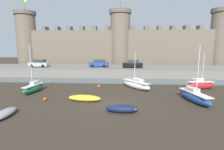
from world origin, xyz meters
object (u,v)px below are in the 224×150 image
(sailboat_foreground_right, at_px, (136,84))
(car_quay_centre_east, at_px, (39,63))
(rowboat_near_channel_right, at_px, (4,113))
(mooring_buoy_near_shore, at_px, (99,86))
(car_quay_centre_west, at_px, (99,63))
(car_quay_east, at_px, (133,64))
(rowboat_foreground_centre, at_px, (122,108))
(sailboat_near_channel_left, at_px, (200,85))
(sailboat_midflat_right, at_px, (34,88))
(mooring_buoy_mid_mud, at_px, (45,99))
(sailboat_midflat_centre, at_px, (194,96))
(rowboat_foreground_left, at_px, (85,98))

(sailboat_foreground_right, bearing_deg, car_quay_centre_east, 150.45)
(rowboat_near_channel_right, distance_m, mooring_buoy_near_shore, 13.13)
(car_quay_centre_west, height_order, car_quay_east, same)
(rowboat_foreground_centre, height_order, sailboat_near_channel_left, sailboat_near_channel_left)
(rowboat_foreground_centre, distance_m, sailboat_near_channel_left, 14.74)
(car_quay_centre_west, bearing_deg, sailboat_midflat_right, -113.20)
(rowboat_near_channel_right, height_order, mooring_buoy_near_shore, rowboat_near_channel_right)
(car_quay_centre_west, bearing_deg, mooring_buoy_mid_mud, -100.53)
(sailboat_midflat_centre, xyz_separation_m, sailboat_near_channel_left, (3.18, 6.09, 0.01))
(rowboat_foreground_centre, height_order, mooring_buoy_mid_mud, rowboat_foreground_centre)
(sailboat_foreground_right, height_order, car_quay_centre_west, sailboat_foreground_right)
(rowboat_near_channel_right, relative_size, car_quay_centre_west, 0.73)
(sailboat_midflat_centre, distance_m, car_quay_centre_east, 31.13)
(sailboat_midflat_right, height_order, rowboat_foreground_left, sailboat_midflat_right)
(sailboat_midflat_centre, height_order, rowboat_near_channel_right, sailboat_midflat_centre)
(rowboat_near_channel_right, xyz_separation_m, mooring_buoy_near_shore, (6.61, 11.34, -0.10))
(rowboat_foreground_centre, xyz_separation_m, rowboat_foreground_left, (-4.20, 3.09, -0.02))
(rowboat_near_channel_right, xyz_separation_m, sailboat_midflat_right, (-1.65, 8.13, 0.31))
(sailboat_midflat_right, relative_size, car_quay_centre_east, 1.50)
(sailboat_midflat_centre, distance_m, sailboat_midflat_right, 19.84)
(sailboat_midflat_right, bearing_deg, rowboat_near_channel_right, -78.55)
(car_quay_centre_east, bearing_deg, car_quay_centre_west, 4.02)
(sailboat_midflat_centre, relative_size, rowboat_foreground_left, 1.62)
(mooring_buoy_near_shore, relative_size, car_quay_centre_east, 0.11)
(rowboat_near_channel_right, relative_size, car_quay_centre_east, 0.73)
(rowboat_near_channel_right, distance_m, car_quay_centre_east, 24.00)
(rowboat_foreground_left, distance_m, car_quay_centre_east, 22.57)
(sailboat_foreground_right, bearing_deg, mooring_buoy_near_shore, 179.21)
(rowboat_near_channel_right, bearing_deg, sailboat_foreground_right, 43.12)
(sailboat_foreground_right, xyz_separation_m, rowboat_foreground_left, (-6.10, -6.42, -0.25))
(sailboat_foreground_right, relative_size, rowboat_foreground_left, 1.39)
(mooring_buoy_near_shore, bearing_deg, car_quay_east, 64.23)
(sailboat_midflat_right, bearing_deg, car_quay_centre_west, 66.80)
(sailboat_near_channel_left, distance_m, mooring_buoy_mid_mud, 20.89)
(mooring_buoy_mid_mud, height_order, car_quay_east, car_quay_east)
(rowboat_foreground_centre, xyz_separation_m, car_quay_east, (1.97, 20.95, 2.08))
(sailboat_midflat_centre, height_order, mooring_buoy_mid_mud, sailboat_midflat_centre)
(sailboat_foreground_right, distance_m, car_quay_centre_east, 22.98)
(sailboat_foreground_right, xyz_separation_m, car_quay_east, (0.06, 11.44, 1.85))
(mooring_buoy_mid_mud, height_order, car_quay_centre_west, car_quay_centre_west)
(sailboat_midflat_centre, height_order, car_quay_centre_east, sailboat_midflat_centre)
(rowboat_near_channel_right, distance_m, rowboat_foreground_left, 7.66)
(sailboat_near_channel_left, distance_m, mooring_buoy_near_shore, 14.58)
(sailboat_midflat_right, bearing_deg, mooring_buoy_near_shore, 21.28)
(rowboat_near_channel_right, relative_size, mooring_buoy_near_shore, 6.95)
(mooring_buoy_mid_mud, bearing_deg, rowboat_foreground_centre, -18.71)
(sailboat_midflat_centre, xyz_separation_m, mooring_buoy_near_shore, (-11.40, 5.95, -0.42))
(sailboat_midflat_centre, xyz_separation_m, sailboat_foreground_right, (-5.98, 5.87, -0.02))
(car_quay_centre_east, xyz_separation_m, car_quay_centre_west, (12.82, 0.90, 0.00))
(car_quay_east, bearing_deg, sailboat_foreground_right, -90.32)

